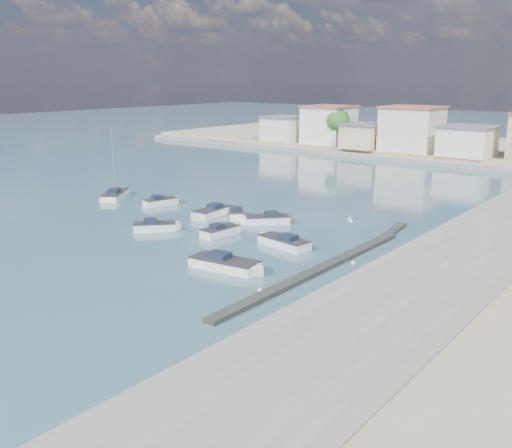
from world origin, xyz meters
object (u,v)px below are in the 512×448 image
(motorboat_b, at_px, (157,227))
(motorboat_c, at_px, (282,242))
(motorboat_g, at_px, (211,213))
(motorboat_f, at_px, (236,214))
(motorboat_a, at_px, (222,231))
(motorboat_e, at_px, (162,202))
(motorboat_h, at_px, (228,265))
(motorboat_d, at_px, (265,220))
(sailboat, at_px, (116,194))

(motorboat_b, height_order, motorboat_c, same)
(motorboat_g, bearing_deg, motorboat_c, -18.72)
(motorboat_b, bearing_deg, motorboat_f, 74.64)
(motorboat_a, relative_size, motorboat_g, 0.81)
(motorboat_a, relative_size, motorboat_e, 0.99)
(motorboat_f, relative_size, motorboat_h, 0.55)
(motorboat_c, xyz_separation_m, motorboat_g, (-13.16, 4.46, 0.00))
(motorboat_b, relative_size, motorboat_d, 0.91)
(motorboat_c, distance_m, motorboat_f, 12.18)
(motorboat_a, xyz_separation_m, motorboat_g, (-6.27, 5.07, 0.00))
(motorboat_c, height_order, sailboat, sailboat)
(motorboat_f, bearing_deg, motorboat_e, -174.94)
(motorboat_g, height_order, motorboat_h, same)
(motorboat_a, bearing_deg, motorboat_g, 141.02)
(motorboat_b, distance_m, motorboat_f, 9.73)
(motorboat_a, bearing_deg, sailboat, 167.88)
(motorboat_f, bearing_deg, motorboat_c, -29.22)
(motorboat_d, relative_size, motorboat_g, 0.81)
(motorboat_h, bearing_deg, motorboat_f, 128.42)
(motorboat_b, relative_size, sailboat, 0.47)
(motorboat_f, bearing_deg, motorboat_a, -60.26)
(motorboat_d, bearing_deg, motorboat_a, -94.16)
(motorboat_a, relative_size, motorboat_f, 1.28)
(motorboat_b, height_order, motorboat_h, same)
(motorboat_d, bearing_deg, motorboat_f, 176.75)
(motorboat_d, height_order, sailboat, sailboat)
(motorboat_b, xyz_separation_m, motorboat_f, (2.58, 9.38, 0.00))
(motorboat_f, distance_m, motorboat_h, 17.79)
(motorboat_c, distance_m, motorboat_e, 22.25)
(motorboat_b, distance_m, motorboat_h, 14.38)
(motorboat_d, relative_size, motorboat_h, 0.70)
(motorboat_c, xyz_separation_m, motorboat_f, (-10.63, 5.95, -0.00))
(motorboat_a, distance_m, motorboat_b, 6.93)
(motorboat_f, height_order, motorboat_g, same)
(motorboat_e, relative_size, motorboat_f, 1.28)
(motorboat_a, distance_m, sailboat, 23.34)
(motorboat_a, xyz_separation_m, motorboat_h, (7.31, -7.38, -0.00))
(motorboat_a, height_order, motorboat_d, same)
(motorboat_b, bearing_deg, motorboat_a, 24.03)
(motorboat_d, distance_m, motorboat_f, 4.22)
(motorboat_g, distance_m, motorboat_h, 18.43)
(motorboat_c, bearing_deg, motorboat_b, -165.43)
(motorboat_a, height_order, motorboat_c, same)
(motorboat_a, bearing_deg, motorboat_f, 119.74)
(motorboat_a, relative_size, motorboat_b, 1.10)
(motorboat_e, height_order, motorboat_g, same)
(motorboat_b, relative_size, motorboat_c, 0.73)
(sailboat, bearing_deg, motorboat_f, 4.97)
(motorboat_d, bearing_deg, motorboat_b, -126.58)
(motorboat_h, bearing_deg, motorboat_e, 149.63)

